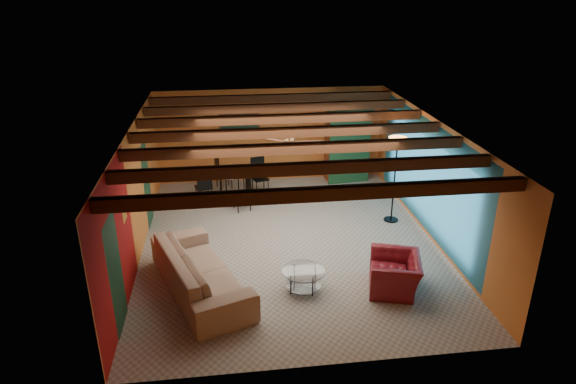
{
  "coord_description": "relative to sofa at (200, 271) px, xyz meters",
  "views": [
    {
      "loc": [
        -1.33,
        -10.0,
        5.48
      ],
      "look_at": [
        0.0,
        0.2,
        1.15
      ],
      "focal_mm": 31.41,
      "sensor_mm": 36.0,
      "label": 1
    }
  ],
  "objects": [
    {
      "name": "floor_lamp",
      "position": [
        4.56,
        2.49,
        0.64
      ],
      "size": [
        0.53,
        0.53,
        2.13
      ],
      "primitive_type": null,
      "rotation": [
        0.0,
        0.0,
        -0.25
      ],
      "color": "black",
      "rests_on": "ground"
    },
    {
      "name": "room",
      "position": [
        1.91,
        1.8,
        1.93
      ],
      "size": [
        6.52,
        8.01,
        2.71
      ],
      "color": "gray",
      "rests_on": "ground"
    },
    {
      "name": "potted_plant",
      "position": [
        4.11,
        5.39,
        1.88
      ],
      "size": [
        0.44,
        0.4,
        0.44
      ],
      "primitive_type": "imported",
      "rotation": [
        0.0,
        0.0,
        -0.13
      ],
      "color": "#26661E",
      "rests_on": "armoire"
    },
    {
      "name": "vase",
      "position": [
        0.72,
        4.37,
        0.7
      ],
      "size": [
        0.21,
        0.21,
        0.18
      ],
      "primitive_type": "imported",
      "rotation": [
        0.0,
        0.0,
        0.22
      ],
      "color": "orange",
      "rests_on": "dining_table"
    },
    {
      "name": "dining_table",
      "position": [
        0.72,
        4.37,
        0.09
      ],
      "size": [
        2.46,
        2.46,
        1.04
      ],
      "primitive_type": null,
      "rotation": [
        0.0,
        0.0,
        0.28
      ],
      "color": "silver",
      "rests_on": "ground"
    },
    {
      "name": "armoire",
      "position": [
        4.11,
        5.39,
        0.62
      ],
      "size": [
        1.25,
        0.72,
        2.09
      ],
      "primitive_type": "cube",
      "rotation": [
        0.0,
        0.0,
        0.12
      ],
      "color": "brown",
      "rests_on": "ground"
    },
    {
      "name": "armchair",
      "position": [
        3.66,
        -0.43,
        -0.08
      ],
      "size": [
        1.18,
        1.27,
        0.69
      ],
      "primitive_type": "imported",
      "rotation": [
        0.0,
        0.0,
        -1.85
      ],
      "color": "maroon",
      "rests_on": "ground"
    },
    {
      "name": "sofa",
      "position": [
        0.0,
        0.0,
        0.0
      ],
      "size": [
        2.1,
        3.14,
        0.85
      ],
      "primitive_type": "imported",
      "rotation": [
        0.0,
        0.0,
        1.93
      ],
      "color": "#8C6D5A",
      "rests_on": "ground"
    },
    {
      "name": "ceiling_fan",
      "position": [
        1.91,
        1.69,
        1.93
      ],
      "size": [
        1.5,
        1.5,
        0.44
      ],
      "primitive_type": null,
      "color": "#472614",
      "rests_on": "ceiling"
    },
    {
      "name": "painting",
      "position": [
        1.01,
        5.65,
        1.22
      ],
      "size": [
        1.05,
        0.03,
        0.65
      ],
      "primitive_type": "cube",
      "color": "black",
      "rests_on": "wall_back"
    },
    {
      "name": "coffee_table",
      "position": [
        1.93,
        -0.21,
        -0.22
      ],
      "size": [
        1.02,
        1.02,
        0.42
      ],
      "primitive_type": null,
      "rotation": [
        0.0,
        0.0,
        -0.3
      ],
      "color": "silver",
      "rests_on": "ground"
    }
  ]
}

